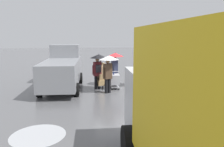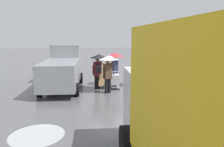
{
  "view_description": "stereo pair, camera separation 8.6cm",
  "coord_description": "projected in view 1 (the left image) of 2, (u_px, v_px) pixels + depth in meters",
  "views": [
    {
      "loc": [
        1.86,
        12.92,
        3.22
      ],
      "look_at": [
        0.32,
        0.66,
        1.05
      ],
      "focal_mm": 35.02,
      "sensor_mm": 36.0,
      "label": 1
    },
    {
      "loc": [
        1.77,
        12.93,
        3.22
      ],
      "look_at": [
        0.32,
        0.66,
        1.05
      ],
      "focal_mm": 35.02,
      "sensor_mm": 36.0,
      "label": 2
    }
  ],
  "objects": [
    {
      "name": "shopping_cart_vendor",
      "position": [
        115.0,
        80.0,
        13.22
      ],
      "size": [
        0.58,
        0.82,
        1.04
      ],
      "color": "#B2B2B7",
      "rests_on": "ground"
    },
    {
      "name": "cargo_van_parked_right",
      "position": [
        63.0,
        69.0,
        13.27
      ],
      "size": [
        2.37,
        5.42,
        2.6
      ],
      "color": "gray",
      "rests_on": "ground"
    },
    {
      "name": "slush_patch_near_cluster",
      "position": [
        38.0,
        135.0,
        7.1
      ],
      "size": [
        1.79,
        1.79,
        0.01
      ],
      "primitive_type": "cylinder",
      "color": "#ADAFB5",
      "rests_on": "ground"
    },
    {
      "name": "ground_plane",
      "position": [
        116.0,
        88.0,
        13.41
      ],
      "size": [
        90.0,
        90.0,
        0.0
      ],
      "primitive_type": "plane",
      "color": "#5B5B5E"
    },
    {
      "name": "slush_patch_under_van",
      "position": [
        142.0,
        89.0,
        13.25
      ],
      "size": [
        1.83,
        1.83,
        0.01
      ],
      "primitive_type": "cylinder",
      "color": "#999BA0",
      "rests_on": "ground"
    },
    {
      "name": "pedestrian_pink_side",
      "position": [
        115.0,
        61.0,
        14.01
      ],
      "size": [
        1.04,
        1.04,
        2.15
      ],
      "color": "black",
      "rests_on": "ground"
    },
    {
      "name": "pedestrian_black_side",
      "position": [
        142.0,
        62.0,
        13.67
      ],
      "size": [
        1.04,
        1.04,
        2.15
      ],
      "color": "black",
      "rests_on": "ground"
    },
    {
      "name": "pedestrian_white_side",
      "position": [
        98.0,
        63.0,
        12.98
      ],
      "size": [
        1.04,
        1.04,
        2.15
      ],
      "color": "black",
      "rests_on": "ground"
    },
    {
      "name": "hand_dolly_boxes",
      "position": [
        101.0,
        75.0,
        13.28
      ],
      "size": [
        0.67,
        0.81,
        1.57
      ],
      "color": "#515156",
      "rests_on": "ground"
    },
    {
      "name": "pedestrian_far_side",
      "position": [
        108.0,
        65.0,
        12.12
      ],
      "size": [
        1.04,
        1.04,
        2.15
      ],
      "color": "black",
      "rests_on": "ground"
    }
  ]
}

